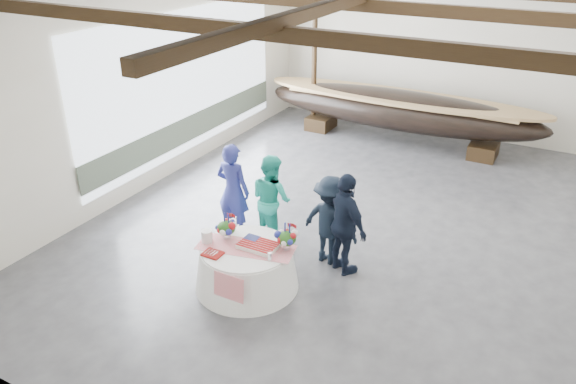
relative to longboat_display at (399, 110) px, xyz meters
The scene contains 13 objects.
floor 4.87m from the longboat_display, 77.68° to the right, with size 10.00×12.00×0.01m, color #3D3D42.
wall_back 2.16m from the longboat_display, 52.45° to the left, with size 10.00×0.02×4.50m, color silver.
wall_front 10.81m from the longboat_display, 84.54° to the right, with size 10.00×0.02×4.50m, color silver.
wall_left 6.29m from the longboat_display, 130.42° to the right, with size 0.02×12.00×4.50m, color silver.
pavilion_structure 5.07m from the longboat_display, 75.22° to the right, with size 9.80×11.76×4.50m.
open_bay 5.46m from the longboat_display, 136.92° to the right, with size 0.03×7.00×3.20m.
longboat_display is the anchor object (origin of this frame).
banquet_table 7.41m from the longboat_display, 90.42° to the right, with size 1.68×1.68×0.72m.
tabletop_items 7.27m from the longboat_display, 90.28° to the right, with size 1.63×0.98×0.40m.
guest_woman_blue 6.20m from the longboat_display, 100.58° to the right, with size 0.67×0.44×1.82m, color navy.
guest_woman_teal 5.96m from the longboat_display, 94.08° to the right, with size 0.82×0.64×1.69m, color teal.
guest_man_left 6.13m from the longboat_display, 82.49° to the right, with size 1.03×0.59×1.60m, color black.
guest_man_right 6.37m from the longboat_display, 79.58° to the right, with size 1.05×0.44×1.79m, color black.
Camera 1 is at (3.10, -9.04, 5.43)m, focal length 35.00 mm.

